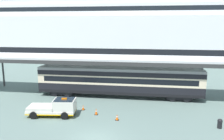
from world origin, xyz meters
TOP-DOWN VIEW (x-y plane):
  - ground_plane at (0.00, 0.00)m, footprint 400.00×400.00m
  - cruise_ship at (-3.69, 53.58)m, footprint 170.47×23.65m
  - platform_canopy at (0.62, 12.87)m, footprint 45.90×5.48m
  - train_carriage at (0.62, 12.45)m, footprint 22.24×2.81m
  - service_truck at (-5.42, 4.74)m, footprint 5.39×2.69m
  - traffic_cone_near at (-2.95, 6.81)m, footprint 0.36×0.36m
  - traffic_cone_mid at (-1.14, 5.63)m, footprint 0.36×0.36m
  - traffic_cone_far at (1.33, 4.48)m, footprint 0.36×0.36m
  - quay_bollard at (11.38, 4.01)m, footprint 0.48×0.48m

SIDE VIEW (x-z plane):
  - ground_plane at x=0.00m, z-range 0.00..0.00m
  - traffic_cone_near at x=-2.95m, z-range -0.01..0.60m
  - traffic_cone_far at x=1.33m, z-range -0.01..0.64m
  - traffic_cone_mid at x=-1.14m, z-range -0.01..0.71m
  - quay_bollard at x=11.38m, z-range 0.04..1.00m
  - service_truck at x=-5.42m, z-range -0.02..2.00m
  - train_carriage at x=0.62m, z-range 0.25..4.36m
  - platform_canopy at x=0.62m, z-range 2.50..7.99m
  - cruise_ship at x=-3.69m, z-range -5.93..31.62m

